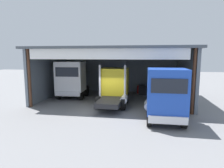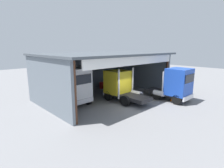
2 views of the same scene
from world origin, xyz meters
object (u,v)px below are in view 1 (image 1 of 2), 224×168
(truck_white_left_bay, at_px, (71,79))
(traffic_cone, at_px, (161,118))
(tool_cart, at_px, (143,90))
(truck_blue_center_right_bay, at_px, (166,95))
(oil_drum, at_px, (139,90))
(truck_yellow_center_left_bay, at_px, (114,86))

(truck_white_left_bay, relative_size, traffic_cone, 7.44)
(truck_white_left_bay, bearing_deg, tool_cart, -159.13)
(truck_blue_center_right_bay, xyz_separation_m, oil_drum, (-1.85, 9.82, -1.37))
(truck_yellow_center_left_bay, height_order, traffic_cone, truck_yellow_center_left_bay)
(oil_drum, bearing_deg, traffic_cone, -80.41)
(truck_yellow_center_left_bay, relative_size, truck_blue_center_right_bay, 1.05)
(truck_blue_center_right_bay, xyz_separation_m, tool_cart, (-1.47, 8.96, -1.30))
(truck_blue_center_right_bay, height_order, tool_cart, truck_blue_center_right_bay)
(oil_drum, bearing_deg, tool_cart, -66.37)
(truck_white_left_bay, xyz_separation_m, truck_blue_center_right_bay, (8.54, -6.02, -0.13))
(oil_drum, bearing_deg, truck_white_left_bay, -150.39)
(truck_white_left_bay, bearing_deg, truck_blue_center_right_bay, 143.12)
(truck_white_left_bay, bearing_deg, traffic_cone, 143.27)
(truck_yellow_center_left_bay, xyz_separation_m, traffic_cone, (3.71, -4.02, -1.36))
(traffic_cone, bearing_deg, truck_yellow_center_left_bay, 132.73)
(truck_white_left_bay, bearing_deg, oil_drum, -152.09)
(truck_yellow_center_left_bay, height_order, tool_cart, truck_yellow_center_left_bay)
(truck_blue_center_right_bay, bearing_deg, truck_white_left_bay, -34.98)
(truck_blue_center_right_bay, relative_size, tool_cart, 4.83)
(truck_blue_center_right_bay, distance_m, tool_cart, 9.17)
(oil_drum, relative_size, tool_cart, 0.86)
(truck_white_left_bay, height_order, truck_yellow_center_left_bay, truck_white_left_bay)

